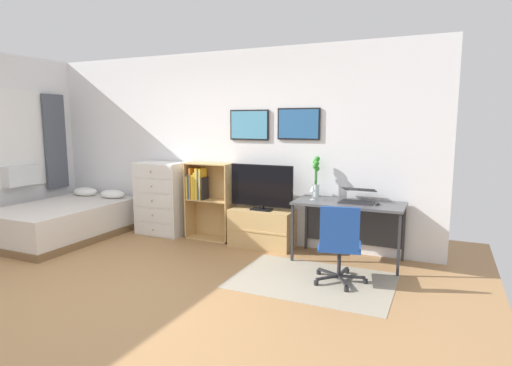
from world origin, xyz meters
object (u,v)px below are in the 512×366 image
at_px(bed, 64,220).
at_px(office_chair, 339,243).
at_px(laptop, 358,196).
at_px(wine_glass, 313,189).
at_px(television, 261,187).
at_px(desk, 350,211).
at_px(bamboo_vase, 316,175).
at_px(tv_stand, 262,228).
at_px(dresser, 161,198).
at_px(computer_mouse, 377,204).
at_px(bookshelf, 205,195).

distance_m(bed, office_chair, 4.15).
xyz_separation_m(office_chair, laptop, (0.01, 0.88, 0.35)).
bearing_deg(wine_glass, television, 170.51).
xyz_separation_m(desk, laptop, (0.09, -0.00, 0.20)).
xyz_separation_m(bed, bamboo_vase, (3.58, 0.89, 0.76)).
height_order(television, desk, television).
bearing_deg(bamboo_vase, office_chair, -61.14).
bearing_deg(office_chair, tv_stand, 133.08).
relative_size(dresser, laptop, 2.56).
bearing_deg(office_chair, bamboo_vase, 107.40).
distance_m(bed, tv_stand, 2.97).
distance_m(computer_mouse, bamboo_vase, 0.90).
xyz_separation_m(desk, office_chair, (0.08, -0.89, -0.15)).
relative_size(dresser, wine_glass, 6.12).
height_order(bookshelf, television, television).
bearing_deg(desk, computer_mouse, -19.03).
bearing_deg(laptop, television, 179.72).
height_order(bookshelf, bamboo_vase, bamboo_vase).
distance_m(desk, office_chair, 0.90).
bearing_deg(office_chair, laptop, 78.11).
bearing_deg(dresser, wine_glass, -3.15).
distance_m(television, office_chair, 1.61).
bearing_deg(desk, wine_glass, -165.09).
xyz_separation_m(office_chair, bamboo_vase, (-0.56, 1.02, 0.56)).
distance_m(bookshelf, bamboo_vase, 1.69).
xyz_separation_m(dresser, computer_mouse, (3.21, -0.13, 0.21)).
bearing_deg(bed, office_chair, -2.56).
bearing_deg(laptop, dresser, 179.85).
relative_size(bookshelf, wine_glass, 6.22).
relative_size(dresser, desk, 0.84).
distance_m(television, laptop, 1.29).
bearing_deg(bookshelf, bed, -156.60).
xyz_separation_m(laptop, bamboo_vase, (-0.57, 0.14, 0.21)).
height_order(bed, computer_mouse, computer_mouse).
xyz_separation_m(bed, office_chair, (4.15, -0.13, 0.20)).
distance_m(desk, laptop, 0.22).
distance_m(laptop, wine_glass, 0.55).
bearing_deg(tv_stand, television, -90.00).
bearing_deg(bookshelf, dresser, -174.68).
bearing_deg(dresser, tv_stand, 0.51).
bearing_deg(bamboo_vase, dresser, -177.07).
distance_m(bed, computer_mouse, 4.48).
bearing_deg(bed, computer_mouse, 7.49).
xyz_separation_m(tv_stand, office_chair, (1.28, -0.91, 0.20)).
relative_size(dresser, tv_stand, 1.26).
bearing_deg(television, desk, -0.30).
relative_size(bed, dresser, 1.80).
bearing_deg(office_chair, wine_glass, 113.24).
bearing_deg(tv_stand, wine_glass, -11.14).
relative_size(bookshelf, desk, 0.86).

